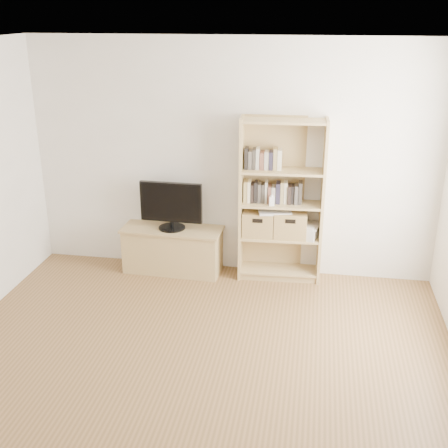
% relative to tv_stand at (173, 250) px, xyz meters
% --- Properties ---
extents(floor, '(4.50, 5.00, 0.01)m').
position_rel_tv_stand_xyz_m(floor, '(0.64, -2.30, -0.25)').
color(floor, brown).
rests_on(floor, ground).
extents(back_wall, '(4.50, 0.02, 2.60)m').
position_rel_tv_stand_xyz_m(back_wall, '(0.64, 0.20, 1.05)').
color(back_wall, silver).
rests_on(back_wall, floor).
extents(ceiling, '(4.50, 5.00, 0.01)m').
position_rel_tv_stand_xyz_m(ceiling, '(0.64, -2.30, 2.35)').
color(ceiling, white).
rests_on(ceiling, back_wall).
extents(tv_stand, '(1.11, 0.45, 0.50)m').
position_rel_tv_stand_xyz_m(tv_stand, '(0.00, 0.00, 0.00)').
color(tv_stand, tan).
rests_on(tv_stand, floor).
extents(bookshelf, '(0.92, 0.37, 1.81)m').
position_rel_tv_stand_xyz_m(bookshelf, '(1.22, 0.04, 0.65)').
color(bookshelf, tan).
rests_on(bookshelf, floor).
extents(television, '(0.70, 0.08, 0.55)m').
position_rel_tv_stand_xyz_m(television, '(-0.00, 0.00, 0.55)').
color(television, black).
rests_on(television, tv_stand).
extents(books_row_mid, '(0.88, 0.21, 0.24)m').
position_rel_tv_stand_xyz_m(books_row_mid, '(1.22, 0.06, 0.75)').
color(books_row_mid, '#9D8A56').
rests_on(books_row_mid, bookshelf).
extents(books_row_upper, '(0.39, 0.15, 0.20)m').
position_rel_tv_stand_xyz_m(books_row_upper, '(1.02, 0.05, 1.11)').
color(books_row_upper, '#9D8A56').
rests_on(books_row_upper, bookshelf).
extents(baby_monitor, '(0.06, 0.04, 0.10)m').
position_rel_tv_stand_xyz_m(baby_monitor, '(1.12, -0.06, 0.68)').
color(baby_monitor, white).
rests_on(baby_monitor, bookshelf).
extents(basket_left, '(0.35, 0.29, 0.28)m').
position_rel_tv_stand_xyz_m(basket_left, '(0.98, 0.03, 0.39)').
color(basket_left, '#A38149').
rests_on(basket_left, bookshelf).
extents(basket_right, '(0.36, 0.30, 0.29)m').
position_rel_tv_stand_xyz_m(basket_right, '(1.33, 0.04, 0.40)').
color(basket_right, '#A38149').
rests_on(basket_right, bookshelf).
extents(laptop, '(0.39, 0.31, 0.03)m').
position_rel_tv_stand_xyz_m(laptop, '(1.15, 0.02, 0.54)').
color(laptop, silver).
rests_on(laptop, basket_left).
extents(magazine_stack, '(0.25, 0.31, 0.13)m').
position_rel_tv_stand_xyz_m(magazine_stack, '(1.53, 0.05, 0.31)').
color(magazine_stack, '#BCB7AE').
rests_on(magazine_stack, bookshelf).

